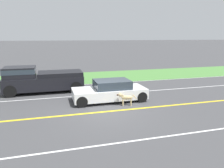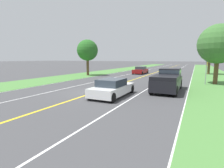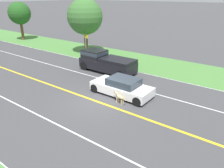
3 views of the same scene
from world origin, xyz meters
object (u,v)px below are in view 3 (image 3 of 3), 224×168
Objects in this scene: pickup_truck at (105,62)px; dog at (119,96)px; roadside_tree_right_near at (85,17)px; roadside_tree_right_far at (19,13)px; street_sign at (86,42)px; ego_car at (122,87)px.

dog is at bearing -133.88° from pickup_truck.
pickup_truck is 0.85× the size of roadside_tree_right_near.
street_sign is (-1.06, -14.60, -2.45)m from roadside_tree_right_far.
roadside_tree_right_near is (4.12, 6.24, 3.34)m from pickup_truck.
pickup_truck reaches higher than ego_car.
dog is (-1.22, -0.59, -0.12)m from ego_car.
roadside_tree_right_far is at bearing 89.65° from roadside_tree_right_near.
roadside_tree_right_far is at bearing 72.59° from ego_car.
pickup_truck is (4.59, 4.77, 0.46)m from dog.
ego_car is at bearing -124.31° from street_sign.
street_sign is at bearing 66.55° from dog.
street_sign is (3.14, 5.37, 0.62)m from pickup_truck.
street_sign is (-0.97, -0.87, -2.72)m from roadside_tree_right_near.
street_sign is (6.52, 9.55, 0.96)m from ego_car.
dog is at bearing -127.33° from street_sign.
roadside_tree_right_far is 14.84m from street_sign.
roadside_tree_right_near is 13.73m from roadside_tree_right_far.
ego_car is 25.54m from roadside_tree_right_far.
ego_car is at bearing -128.90° from pickup_truck.
pickup_truck is 0.94× the size of roadside_tree_right_far.
pickup_truck is at bearing -123.40° from roadside_tree_right_near.
roadside_tree_right_far is at bearing 78.12° from pickup_truck.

